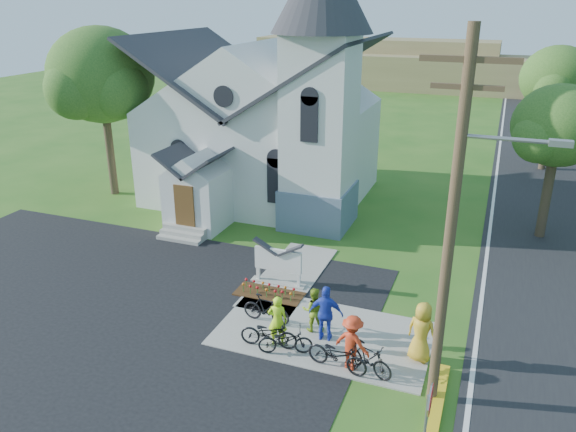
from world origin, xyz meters
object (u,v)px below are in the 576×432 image
at_px(stop_sign, 429,411).
at_px(bike_1, 266,309).
at_px(cyclist_2, 326,313).
at_px(cyclist_4, 422,332).
at_px(utility_pole, 454,220).
at_px(church_sign, 278,261).
at_px(bike_4, 337,355).
at_px(cyclist_0, 278,321).
at_px(cyclist_1, 313,310).
at_px(bike_3, 368,358).
at_px(bike_2, 285,341).
at_px(bike_0, 269,333).
at_px(cyclist_3, 352,343).

bearing_deg(stop_sign, bike_1, 142.08).
bearing_deg(cyclist_2, cyclist_4, 173.31).
xyz_separation_m(utility_pole, stop_sign, (0.07, -2.70, -3.62)).
relative_size(church_sign, cyclist_2, 1.15).
height_order(church_sign, bike_4, church_sign).
height_order(cyclist_0, cyclist_4, cyclist_4).
xyz_separation_m(church_sign, cyclist_1, (2.31, -2.64, -0.20)).
distance_m(cyclist_0, cyclist_1, 1.44).
relative_size(utility_pole, bike_1, 5.80).
bearing_deg(bike_3, cyclist_4, -25.76).
height_order(bike_1, cyclist_2, cyclist_2).
relative_size(cyclist_4, bike_4, 1.01).
bearing_deg(cyclist_1, cyclist_4, 152.19).
bearing_deg(cyclist_4, bike_1, 16.15).
height_order(utility_pole, stop_sign, utility_pole).
bearing_deg(bike_3, bike_4, 120.67).
distance_m(bike_1, bike_2, 1.91).
xyz_separation_m(stop_sign, cyclist_4, (-0.73, 4.38, -0.76)).
bearing_deg(bike_0, cyclist_3, -100.34).
distance_m(cyclist_2, bike_3, 2.16).
bearing_deg(bike_0, church_sign, 10.15).
relative_size(stop_sign, bike_0, 1.33).
height_order(stop_sign, bike_3, stop_sign).
bearing_deg(bike_0, cyclist_1, -43.32).
xyz_separation_m(cyclist_0, bike_1, (-0.85, 1.08, -0.35)).
height_order(stop_sign, cyclist_1, stop_sign).
relative_size(cyclist_2, cyclist_3, 1.09).
bearing_deg(bike_3, bike_1, 90.44).
xyz_separation_m(cyclist_0, cyclist_1, (0.80, 1.19, -0.09)).
bearing_deg(cyclist_0, bike_4, 153.81).
bearing_deg(cyclist_1, utility_pole, 132.44).
bearing_deg(bike_0, cyclist_4, -85.17).
height_order(bike_1, cyclist_3, cyclist_3).
relative_size(utility_pole, cyclist_0, 5.78).
bearing_deg(bike_4, cyclist_3, -49.63).
height_order(bike_3, cyclist_4, cyclist_4).
bearing_deg(bike_3, bike_2, 110.09).
height_order(utility_pole, bike_1, utility_pole).
bearing_deg(cyclist_0, cyclist_4, 179.15).
xyz_separation_m(utility_pole, cyclist_1, (-4.25, 2.06, -4.58)).
relative_size(cyclist_3, bike_3, 1.05).
bearing_deg(utility_pole, cyclist_0, 170.18).
xyz_separation_m(bike_0, cyclist_3, (2.74, -0.13, 0.39)).
height_order(bike_0, cyclist_2, cyclist_2).
bearing_deg(cyclist_3, bike_1, -6.97).
bearing_deg(bike_1, stop_sign, -124.83).
bearing_deg(utility_pole, bike_2, 173.71).
bearing_deg(bike_3, church_sign, 68.55).
bearing_deg(utility_pole, church_sign, 144.40).
height_order(utility_pole, cyclist_0, utility_pole).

